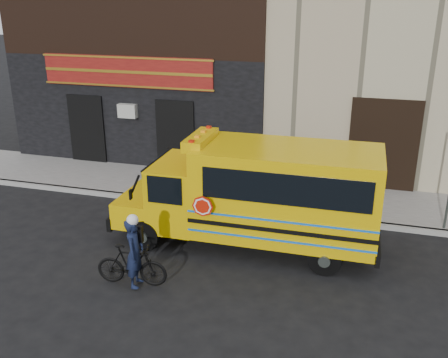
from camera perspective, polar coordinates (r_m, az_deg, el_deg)
ground at (r=13.03m, az=-0.75°, el=-8.29°), size 120.00×120.00×0.00m
curb at (r=15.25m, az=2.07°, el=-3.52°), size 40.00×0.20×0.15m
sidewalk at (r=16.60m, az=3.33°, el=-1.49°), size 40.00×3.00×0.15m
school_bus at (r=12.71m, az=4.19°, el=-1.59°), size 6.92×2.45×2.92m
bicycle at (r=11.65m, az=-10.51°, el=-9.63°), size 1.68×0.65×0.99m
cyclist at (r=11.38m, az=-10.15°, el=-8.51°), size 0.47×0.64×1.63m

